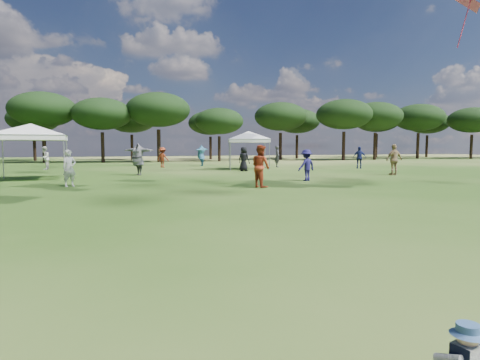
% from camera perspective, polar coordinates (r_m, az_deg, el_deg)
% --- Properties ---
extents(tree_line, '(108.78, 17.63, 7.77)m').
position_cam_1_polar(tree_line, '(48.19, -13.02, 9.09)').
color(tree_line, black).
rests_on(tree_line, ground).
extents(tent_left, '(6.81, 6.81, 3.21)m').
position_cam_1_polar(tent_left, '(23.48, -27.61, 6.81)').
color(tent_left, gray).
rests_on(tent_left, ground).
extents(tent_right, '(5.88, 5.88, 3.17)m').
position_cam_1_polar(tent_right, '(30.36, 1.22, 6.72)').
color(tent_right, gray).
rests_on(tent_right, ground).
extents(festival_crowd, '(30.24, 21.05, 1.93)m').
position_cam_1_polar(festival_crowd, '(26.24, -10.91, 2.87)').
color(festival_crowd, '#1A164F').
rests_on(festival_crowd, ground).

